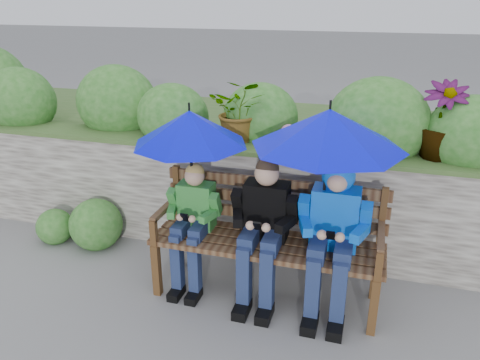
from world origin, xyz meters
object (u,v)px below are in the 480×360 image
(umbrella_right, at_px, (329,129))
(boy_middle, at_px, (263,224))
(boy_right, at_px, (333,226))
(boy_left, at_px, (193,219))
(park_bench, at_px, (269,232))
(umbrella_left, at_px, (190,128))

(umbrella_right, bearing_deg, boy_middle, -173.42)
(boy_middle, bearing_deg, umbrella_right, 6.58)
(boy_middle, distance_m, boy_right, 0.53)
(boy_left, bearing_deg, park_bench, 7.12)
(boy_middle, height_order, umbrella_right, umbrella_right)
(boy_right, bearing_deg, umbrella_right, 155.69)
(umbrella_left, bearing_deg, umbrella_right, -0.63)
(park_bench, relative_size, boy_middle, 1.56)
(boy_right, bearing_deg, umbrella_left, 177.37)
(park_bench, relative_size, umbrella_left, 2.01)
(park_bench, height_order, umbrella_right, umbrella_right)
(boy_left, relative_size, boy_right, 0.89)
(umbrella_left, bearing_deg, boy_middle, -5.88)
(boy_right, bearing_deg, boy_middle, -178.90)
(boy_left, height_order, boy_middle, boy_middle)
(park_bench, distance_m, boy_left, 0.62)
(boy_right, height_order, umbrella_right, umbrella_right)
(boy_left, relative_size, umbrella_right, 0.96)
(boy_middle, relative_size, boy_right, 0.97)
(park_bench, bearing_deg, umbrella_left, -177.70)
(park_bench, xyz_separation_m, boy_middle, (-0.02, -0.09, 0.11))
(boy_middle, bearing_deg, umbrella_left, 174.12)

